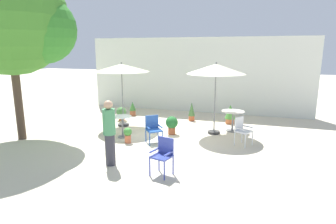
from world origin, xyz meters
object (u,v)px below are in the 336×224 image
object	(u,v)px
potted_plant_1	(128,134)
potted_plant_5	(133,108)
patio_umbrella_0	(122,68)
patio_chair_1	(153,127)
potted_plant_3	(121,113)
patio_chair_0	(163,153)
standing_person	(109,132)
potted_plant_2	(230,113)
patio_chair_2	(242,129)
shade_tree	(11,17)
cafe_table_0	(233,117)
potted_plant_0	(192,111)
cafe_table_1	(122,123)
potted_plant_4	(172,124)
patio_umbrella_1	(216,70)

from	to	relation	value
potted_plant_1	potted_plant_5	world-z (taller)	potted_plant_5
patio_umbrella_0	potted_plant_1	size ratio (longest dim) A/B	4.93
patio_chair_1	potted_plant_5	size ratio (longest dim) A/B	1.38
potted_plant_3	patio_chair_0	bearing A→B (deg)	-53.00
potted_plant_1	standing_person	world-z (taller)	standing_person
potted_plant_2	potted_plant_3	bearing A→B (deg)	-168.93
patio_chair_2	potted_plant_3	distance (m)	5.40
patio_chair_1	potted_plant_3	xyz separation A→B (m)	(-2.34, 2.34, -0.17)
shade_tree	potted_plant_1	size ratio (longest dim) A/B	11.34
cafe_table_0	potted_plant_3	distance (m)	4.69
patio_chair_1	standing_person	size ratio (longest dim) A/B	0.51
patio_chair_1	potted_plant_5	bearing A→B (deg)	124.23
patio_chair_0	patio_chair_1	bearing A→B (deg)	116.35
potted_plant_3	patio_chair_2	bearing A→B (deg)	-18.76
patio_chair_0	potted_plant_0	xyz separation A→B (m)	(-0.56, 5.43, -0.12)
potted_plant_1	potted_plant_2	world-z (taller)	potted_plant_2
patio_umbrella_0	patio_chair_1	xyz separation A→B (m)	(1.86, -1.56, -1.77)
cafe_table_1	potted_plant_0	size ratio (longest dim) A/B	0.94
patio_chair_0	potted_plant_5	distance (m)	6.48
potted_plant_2	potted_plant_4	distance (m)	2.85
cafe_table_0	patio_chair_1	distance (m)	3.16
potted_plant_0	standing_person	distance (m)	5.41
patio_chair_0	potted_plant_4	xyz separation A→B (m)	(-0.78, 3.26, -0.15)
patio_chair_1	potted_plant_5	xyz separation A→B (m)	(-2.26, 3.32, -0.17)
patio_chair_1	patio_chair_2	world-z (taller)	patio_chair_2
patio_chair_0	standing_person	world-z (taller)	standing_person
potted_plant_1	potted_plant_2	distance (m)	4.58
patio_umbrella_0	potted_plant_1	distance (m)	2.94
cafe_table_1	patio_chair_1	distance (m)	1.21
shade_tree	potted_plant_5	xyz separation A→B (m)	(2.05, 4.30, -3.65)
patio_umbrella_1	patio_chair_2	world-z (taller)	patio_umbrella_1
patio_chair_0	patio_umbrella_1	bearing A→B (deg)	80.41
cafe_table_1	potted_plant_5	world-z (taller)	cafe_table_1
potted_plant_3	shade_tree	bearing A→B (deg)	-120.78
cafe_table_0	potted_plant_1	xyz separation A→B (m)	(-3.11, -2.43, -0.25)
cafe_table_1	potted_plant_4	xyz separation A→B (m)	(1.52, 0.86, -0.13)
potted_plant_1	potted_plant_4	size ratio (longest dim) A/B	0.78
cafe_table_1	potted_plant_0	bearing A→B (deg)	60.11
cafe_table_0	patio_chair_0	xyz separation A→B (m)	(-1.25, -4.33, 0.00)
patio_umbrella_1	cafe_table_0	size ratio (longest dim) A/B	3.09
patio_umbrella_1	patio_chair_0	distance (m)	4.25
cafe_table_0	standing_person	size ratio (longest dim) A/B	0.48
patio_chair_0	patio_chair_1	world-z (taller)	patio_chair_0
potted_plant_5	patio_umbrella_1	bearing A→B (deg)	-23.25
patio_chair_0	shade_tree	bearing A→B (deg)	167.13
cafe_table_1	potted_plant_5	xyz separation A→B (m)	(-1.06, 3.14, -0.19)
potted_plant_4	standing_person	bearing A→B (deg)	-102.97
patio_chair_2	potted_plant_4	world-z (taller)	patio_chair_2
patio_chair_1	potted_plant_0	size ratio (longest dim) A/B	1.10
patio_chair_1	potted_plant_1	bearing A→B (deg)	-157.00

